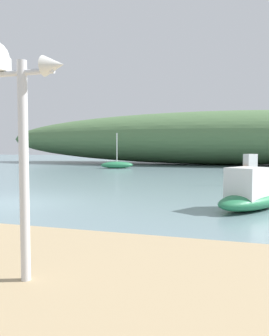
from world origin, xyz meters
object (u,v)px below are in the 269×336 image
sailboat_mid_channel (117,165)px  motorboat_centre_water (249,166)px  mast_structure (5,86)px  motorboat_by_sandbar (252,195)px

sailboat_mid_channel → motorboat_centre_water: (10.81, -2.19, 0.16)m
mast_structure → motorboat_centre_water: size_ratio=1.33×
sailboat_mid_channel → mast_structure: bearing=-73.0°
mast_structure → motorboat_centre_water: 22.70m
mast_structure → sailboat_mid_channel: size_ratio=0.98×
mast_structure → sailboat_mid_channel: mast_structure is taller
mast_structure → motorboat_by_sandbar: bearing=66.5°
mast_structure → motorboat_by_sandbar: mast_structure is taller
motorboat_by_sandbar → sailboat_mid_channel: bearing=121.5°
mast_structure → motorboat_by_sandbar: 8.14m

